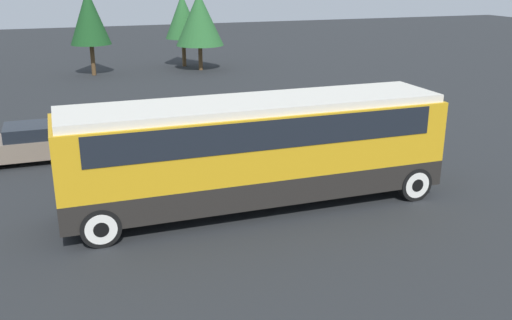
% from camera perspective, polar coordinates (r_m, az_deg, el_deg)
% --- Properties ---
extents(ground_plane, '(120.00, 120.00, 0.00)m').
position_cam_1_polar(ground_plane, '(16.86, 0.00, -4.63)').
color(ground_plane, '#26282B').
extents(tour_bus, '(11.00, 2.57, 3.19)m').
position_cam_1_polar(tour_bus, '(16.24, 0.32, 1.65)').
color(tour_bus, black).
rests_on(tour_bus, ground_plane).
extents(parked_car_near, '(4.74, 1.85, 1.35)m').
position_cam_1_polar(parked_car_near, '(22.14, -20.26, 1.74)').
color(parked_car_near, '#7A6B5B').
rests_on(parked_car_near, ground_plane).
extents(parked_car_mid, '(4.27, 1.94, 1.42)m').
position_cam_1_polar(parked_car_mid, '(24.04, 8.45, 4.01)').
color(parked_car_mid, silver).
rests_on(parked_car_mid, ground_plane).
extents(tree_left, '(2.60, 2.60, 5.54)m').
position_cam_1_polar(tree_left, '(39.30, -16.36, 13.56)').
color(tree_left, brown).
rests_on(tree_left, ground_plane).
extents(tree_center, '(3.27, 3.27, 5.27)m').
position_cam_1_polar(tree_center, '(40.10, -5.69, 13.86)').
color(tree_center, brown).
rests_on(tree_center, ground_plane).
extents(tree_right, '(2.51, 2.51, 5.09)m').
position_cam_1_polar(tree_right, '(41.82, -7.36, 14.06)').
color(tree_right, brown).
rests_on(tree_right, ground_plane).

